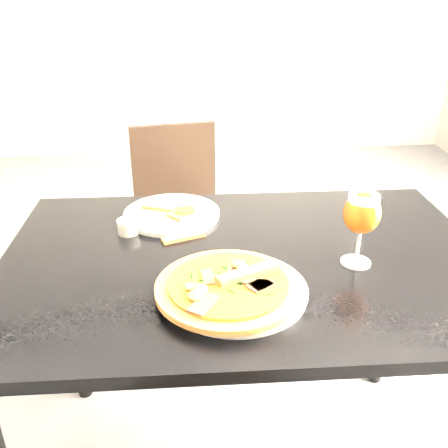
{
  "coord_description": "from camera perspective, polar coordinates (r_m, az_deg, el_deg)",
  "views": [
    {
      "loc": [
        0.13,
        -1.24,
        1.36
      ],
      "look_at": [
        0.24,
        -0.16,
        0.83
      ],
      "focal_mm": 40.0,
      "sensor_mm": 36.0,
      "label": 1
    }
  ],
  "objects": [
    {
      "name": "pizza",
      "position": [
        1.07,
        0.52,
        -7.08
      ],
      "size": [
        0.31,
        0.31,
        0.03
      ],
      "rotation": [
        0.0,
        0.0,
        0.11
      ],
      "color": "#A06026",
      "rests_on": "plate_main"
    },
    {
      "name": "ground",
      "position": [
        1.85,
        -8.56,
        -21.8
      ],
      "size": [
        6.0,
        6.0,
        0.0
      ],
      "primitive_type": "plane",
      "color": "#58585B",
      "rests_on": "ground"
    },
    {
      "name": "crust_scraps",
      "position": [
        1.43,
        -5.34,
        1.51
      ],
      "size": [
        0.18,
        0.13,
        0.01
      ],
      "rotation": [
        0.0,
        0.0,
        0.03
      ],
      "color": "#A06026",
      "rests_on": "plate_second"
    },
    {
      "name": "plate_second",
      "position": [
        1.44,
        -5.98,
        1.14
      ],
      "size": [
        0.3,
        0.3,
        0.01
      ],
      "primitive_type": "cylinder",
      "rotation": [
        0.0,
        0.0,
        0.1
      ],
      "color": "white",
      "rests_on": "dining_table"
    },
    {
      "name": "plate_main",
      "position": [
        1.09,
        1.3,
        -7.61
      ],
      "size": [
        0.4,
        0.4,
        0.02
      ],
      "primitive_type": "cylinder",
      "rotation": [
        0.0,
        0.0,
        0.36
      ],
      "color": "white",
      "rests_on": "dining_table"
    },
    {
      "name": "loose_crust",
      "position": [
        1.31,
        -4.64,
        -1.5
      ],
      "size": [
        0.12,
        0.06,
        0.01
      ],
      "primitive_type": "cube",
      "rotation": [
        0.0,
        0.0,
        0.34
      ],
      "color": "#A06026",
      "rests_on": "dining_table"
    },
    {
      "name": "sauce_cup",
      "position": [
        1.36,
        -10.91,
        -0.2
      ],
      "size": [
        0.06,
        0.06,
        0.04
      ],
      "color": "beige",
      "rests_on": "dining_table"
    },
    {
      "name": "beer_glass",
      "position": [
        1.18,
        15.5,
        1.14
      ],
      "size": [
        0.09,
        0.09,
        0.18
      ],
      "color": "#B0B6B9",
      "rests_on": "dining_table"
    },
    {
      "name": "chair_far",
      "position": [
        2.15,
        -5.04,
        0.97
      ],
      "size": [
        0.43,
        0.43,
        0.82
      ],
      "rotation": [
        0.0,
        0.0,
        0.16
      ],
      "color": "black",
      "rests_on": "ground"
    },
    {
      "name": "dining_table",
      "position": [
        1.28,
        2.48,
        -7.2
      ],
      "size": [
        1.22,
        0.83,
        0.75
      ],
      "rotation": [
        0.0,
        0.0,
        -0.03
      ],
      "color": "black",
      "rests_on": "ground"
    }
  ]
}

